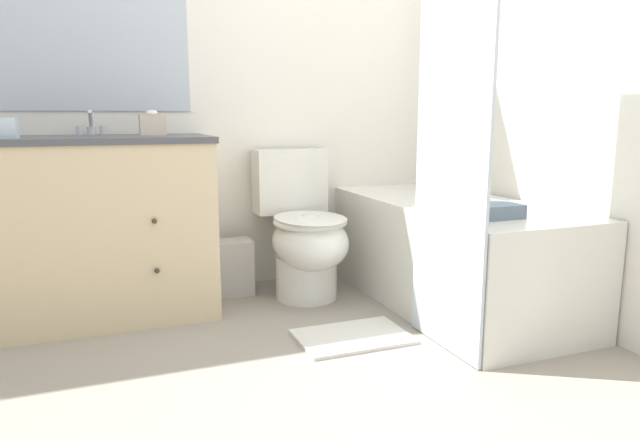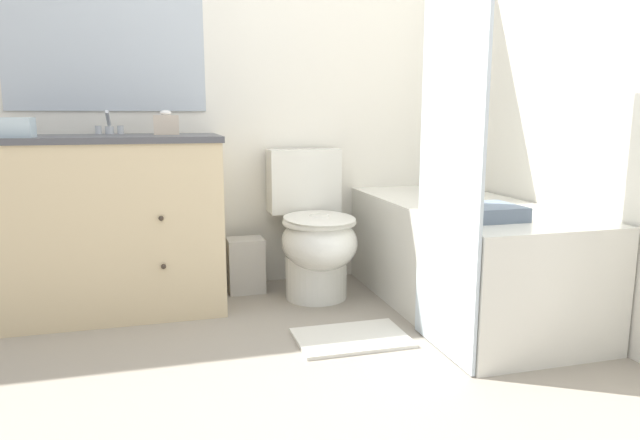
{
  "view_description": "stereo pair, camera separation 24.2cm",
  "coord_description": "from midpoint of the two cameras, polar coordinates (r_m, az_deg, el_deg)",
  "views": [
    {
      "loc": [
        -0.74,
        -1.54,
        0.99
      ],
      "look_at": [
        0.15,
        0.75,
        0.53
      ],
      "focal_mm": 32.0,
      "sensor_mm": 36.0,
      "label": 1
    },
    {
      "loc": [
        -0.51,
        -1.62,
        0.99
      ],
      "look_at": [
        0.15,
        0.75,
        0.53
      ],
      "focal_mm": 32.0,
      "sensor_mm": 36.0,
      "label": 2
    }
  ],
  "objects": [
    {
      "name": "ground_plane",
      "position": [
        1.96,
        5.57,
        -19.77
      ],
      "size": [
        14.0,
        14.0,
        0.0
      ],
      "primitive_type": "plane",
      "color": "gray"
    },
    {
      "name": "hand_towel_folded",
      "position": [
        2.84,
        -26.77,
        8.25
      ],
      "size": [
        0.22,
        0.14,
        0.09
      ],
      "color": "silver",
      "rests_on": "vanity_cabinet"
    },
    {
      "name": "wall_right",
      "position": [
        3.12,
        24.26,
        14.38
      ],
      "size": [
        0.05,
        2.68,
        2.5
      ],
      "color": "white",
      "rests_on": "ground_plane"
    },
    {
      "name": "wastebasket",
      "position": [
        3.24,
        -5.31,
        -4.53
      ],
      "size": [
        0.2,
        0.17,
        0.31
      ],
      "color": "#B7B2A8",
      "rests_on": "ground_plane"
    },
    {
      "name": "toilet",
      "position": [
        3.09,
        1.73,
        -1.4
      ],
      "size": [
        0.41,
        0.68,
        0.8
      ],
      "color": "silver",
      "rests_on": "ground_plane"
    },
    {
      "name": "vanity_cabinet",
      "position": [
        3.02,
        -17.96,
        -0.25
      ],
      "size": [
        1.09,
        0.61,
        0.89
      ],
      "color": "beige",
      "rests_on": "ground_plane"
    },
    {
      "name": "tissue_box",
      "position": [
        3.05,
        -12.94,
        9.3
      ],
      "size": [
        0.13,
        0.11,
        0.12
      ],
      "color": "beige",
      "rests_on": "vanity_cabinet"
    },
    {
      "name": "wall_back",
      "position": [
        3.35,
        -5.02,
        14.95
      ],
      "size": [
        8.0,
        0.06,
        2.5
      ],
      "color": "white",
      "rests_on": "ground_plane"
    },
    {
      "name": "bath_mat",
      "position": [
        2.6,
        5.88,
        -11.69
      ],
      "size": [
        0.49,
        0.34,
        0.02
      ],
      "color": "silver",
      "rests_on": "ground_plane"
    },
    {
      "name": "sink_faucet",
      "position": [
        3.18,
        -18.3,
        8.78
      ],
      "size": [
        0.14,
        0.12,
        0.12
      ],
      "color": "silver",
      "rests_on": "vanity_cabinet"
    },
    {
      "name": "bath_towel_folded",
      "position": [
        2.57,
        18.97,
        0.74
      ],
      "size": [
        0.26,
        0.26,
        0.06
      ],
      "color": "slate",
      "rests_on": "bathtub"
    },
    {
      "name": "bathtub",
      "position": [
        3.04,
        16.31,
        -3.47
      ],
      "size": [
        0.69,
        1.5,
        0.55
      ],
      "color": "silver",
      "rests_on": "ground_plane"
    },
    {
      "name": "shower_curtain",
      "position": [
        2.36,
        16.0,
        10.76
      ],
      "size": [
        0.01,
        0.51,
        2.02
      ],
      "color": "silver",
      "rests_on": "ground_plane"
    }
  ]
}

